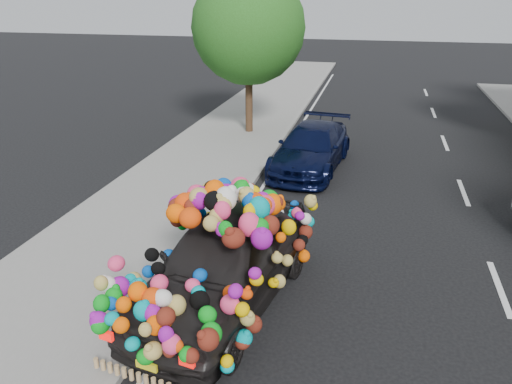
% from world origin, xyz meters
% --- Properties ---
extents(ground, '(100.00, 100.00, 0.00)m').
position_xyz_m(ground, '(0.00, 0.00, 0.00)').
color(ground, black).
rests_on(ground, ground).
extents(sidewalk, '(4.00, 60.00, 0.12)m').
position_xyz_m(sidewalk, '(-4.30, 0.00, 0.06)').
color(sidewalk, gray).
rests_on(sidewalk, ground).
extents(kerb, '(0.15, 60.00, 0.13)m').
position_xyz_m(kerb, '(-2.35, 0.00, 0.07)').
color(kerb, gray).
rests_on(kerb, ground).
extents(lane_markings, '(6.00, 50.00, 0.01)m').
position_xyz_m(lane_markings, '(3.60, 0.00, 0.01)').
color(lane_markings, silver).
rests_on(lane_markings, ground).
extents(tree_near_sidewalk, '(4.20, 4.20, 6.13)m').
position_xyz_m(tree_near_sidewalk, '(-3.80, 9.50, 4.02)').
color(tree_near_sidewalk, '#332114').
rests_on(tree_near_sidewalk, ground).
extents(plush_art_car, '(3.13, 5.35, 2.30)m').
position_xyz_m(plush_art_car, '(-1.38, -1.65, 1.19)').
color(plush_art_car, black).
rests_on(plush_art_car, ground).
extents(navy_sedan, '(2.38, 4.84, 1.35)m').
position_xyz_m(navy_sedan, '(-0.88, 6.02, 0.68)').
color(navy_sedan, black).
rests_on(navy_sedan, ground).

